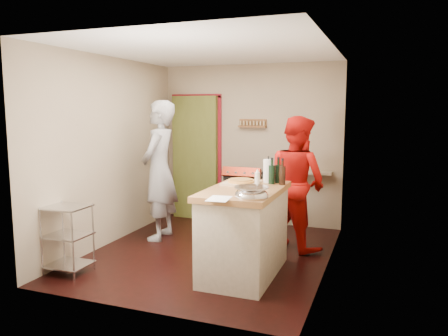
{
  "coord_description": "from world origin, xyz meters",
  "views": [
    {
      "loc": [
        2.11,
        -5.12,
        1.9
      ],
      "look_at": [
        0.2,
        0.0,
        1.14
      ],
      "focal_mm": 35.0,
      "sensor_mm": 36.0,
      "label": 1
    }
  ],
  "objects_px": {
    "stove": "(246,199)",
    "person_red": "(297,183)",
    "person_stripe": "(159,171)",
    "wire_shelving": "(67,236)",
    "island": "(245,230)"
  },
  "relations": [
    {
      "from": "wire_shelving",
      "to": "person_red",
      "type": "relative_size",
      "value": 0.45
    },
    {
      "from": "island",
      "to": "person_stripe",
      "type": "xyz_separation_m",
      "value": [
        -1.59,
        0.91,
        0.48
      ]
    },
    {
      "from": "stove",
      "to": "wire_shelving",
      "type": "height_order",
      "value": "stove"
    },
    {
      "from": "wire_shelving",
      "to": "person_stripe",
      "type": "xyz_separation_m",
      "value": [
        0.33,
        1.59,
        0.56
      ]
    },
    {
      "from": "wire_shelving",
      "to": "island",
      "type": "distance_m",
      "value": 2.04
    },
    {
      "from": "stove",
      "to": "person_stripe",
      "type": "distance_m",
      "value": 1.54
    },
    {
      "from": "person_red",
      "to": "stove",
      "type": "bearing_deg",
      "value": -4.35
    },
    {
      "from": "stove",
      "to": "person_red",
      "type": "relative_size",
      "value": 0.56
    },
    {
      "from": "wire_shelving",
      "to": "person_stripe",
      "type": "bearing_deg",
      "value": 78.12
    },
    {
      "from": "stove",
      "to": "wire_shelving",
      "type": "xyz_separation_m",
      "value": [
        -1.33,
        -2.62,
        -0.01
      ]
    },
    {
      "from": "island",
      "to": "person_stripe",
      "type": "bearing_deg",
      "value": 150.18
    },
    {
      "from": "person_stripe",
      "to": "person_red",
      "type": "distance_m",
      "value": 1.97
    },
    {
      "from": "stove",
      "to": "person_red",
      "type": "distance_m",
      "value": 1.3
    },
    {
      "from": "island",
      "to": "person_red",
      "type": "height_order",
      "value": "person_red"
    },
    {
      "from": "person_stripe",
      "to": "person_red",
      "type": "relative_size",
      "value": 1.12
    }
  ]
}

